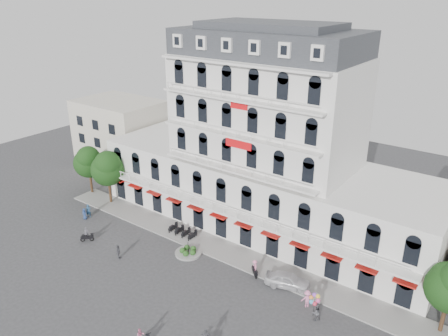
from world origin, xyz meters
TOP-DOWN VIEW (x-y plane):
  - ground at (0.00, 0.00)m, footprint 120.00×120.00m
  - sidewalk at (0.00, 9.00)m, footprint 53.00×4.00m
  - main_building at (0.00, 18.00)m, footprint 45.00×15.00m
  - flank_building_west at (-30.00, 20.00)m, footprint 14.00×10.00m
  - traffic_island at (-3.00, 6.00)m, footprint 3.20×3.20m
  - parked_scooter_row at (-6.35, 8.80)m, footprint 4.40×1.80m
  - tree_west_outer at (-25.95, 9.98)m, footprint 4.50×4.48m
  - tree_west_inner at (-20.95, 9.48)m, footprint 4.76×4.76m
  - parked_car at (9.47, 7.52)m, footprint 5.11×3.24m
  - rider_west at (-15.02, 0.66)m, footprint 1.31×1.31m
  - rider_center at (5.64, 7.09)m, footprint 1.32×1.30m
  - pedestrian_left at (-20.00, 4.10)m, footprint 0.84×0.61m
  - pedestrian_mid at (-8.95, 0.47)m, footprint 1.12×0.84m
  - pedestrian_right at (12.55, 5.89)m, footprint 1.36×1.28m
  - pedestrian_far at (-20.00, 4.77)m, footprint 0.83×0.80m
  - balloon_vendor at (13.94, 4.79)m, footprint 1.49×1.36m

SIDE VIEW (x-z plane):
  - ground at x=0.00m, z-range 0.00..0.00m
  - parked_scooter_row at x=-6.35m, z-range -0.55..0.55m
  - sidewalk at x=0.00m, z-range 0.00..0.16m
  - traffic_island at x=-3.00m, z-range -0.54..1.06m
  - pedestrian_left at x=-20.00m, z-range 0.00..1.59m
  - parked_car at x=9.47m, z-range 0.00..1.62m
  - rider_west at x=-15.02m, z-range -0.14..1.83m
  - pedestrian_mid at x=-8.95m, z-range 0.00..1.77m
  - pedestrian_right at x=12.55m, z-range 0.00..1.85m
  - pedestrian_far at x=-20.00m, z-range 0.00..1.91m
  - rider_center at x=5.64m, z-range 0.03..1.99m
  - balloon_vendor at x=13.94m, z-range 0.04..2.48m
  - tree_west_outer at x=-25.95m, z-range 1.47..9.23m
  - tree_west_inner at x=-20.95m, z-range 1.56..9.81m
  - flank_building_west at x=-30.00m, z-range 0.00..12.00m
  - main_building at x=0.00m, z-range -2.94..22.86m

